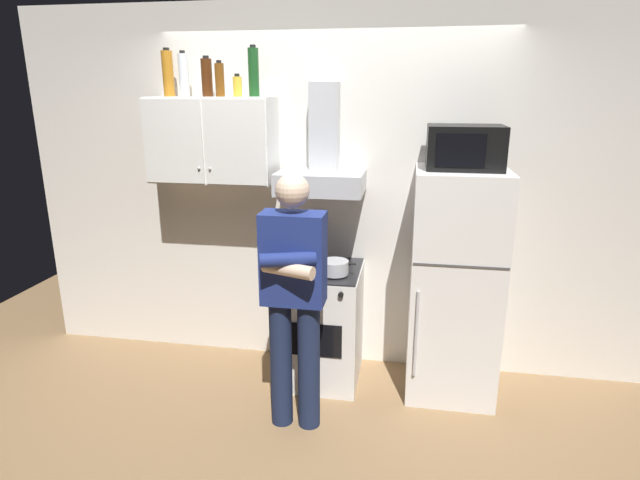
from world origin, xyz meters
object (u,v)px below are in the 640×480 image
(upper_cabinet, at_px, (213,140))
(bottle_spice_jar, at_px, (237,86))
(bottle_vodka_clear, at_px, (184,75))
(refrigerator, at_px, (454,285))
(microwave, at_px, (465,147))
(cooking_pot, at_px, (335,267))
(bottle_beer_brown, at_px, (220,80))
(bottle_wine_green, at_px, (254,72))
(range_hood, at_px, (322,164))
(bottle_rum_dark, at_px, (207,77))
(person_standing, at_px, (294,295))
(stove_oven, at_px, (319,323))
(bottle_liquor_amber, at_px, (168,73))

(upper_cabinet, relative_size, bottle_spice_jar, 5.91)
(bottle_spice_jar, distance_m, bottle_vodka_clear, 0.42)
(refrigerator, distance_m, microwave, 0.94)
(refrigerator, height_order, microwave, microwave)
(cooking_pot, bearing_deg, bottle_beer_brown, 165.27)
(refrigerator, bearing_deg, bottle_spice_jar, 176.59)
(bottle_beer_brown, bearing_deg, bottle_wine_green, 16.06)
(microwave, bearing_deg, bottle_wine_green, 174.11)
(range_hood, xyz_separation_m, bottle_vodka_clear, (-0.99, 0.01, 0.60))
(microwave, height_order, bottle_rum_dark, bottle_rum_dark)
(bottle_spice_jar, bearing_deg, bottle_wine_green, 38.13)
(refrigerator, relative_size, person_standing, 0.98)
(bottle_wine_green, relative_size, bottle_vodka_clear, 1.11)
(cooking_pot, bearing_deg, range_hood, 117.88)
(person_standing, bearing_deg, bottle_rum_dark, 136.08)
(microwave, xyz_separation_m, bottle_vodka_clear, (-1.94, 0.12, 0.46))
(bottle_beer_brown, bearing_deg, bottle_rum_dark, 162.71)
(bottle_spice_jar, bearing_deg, upper_cabinet, 171.26)
(upper_cabinet, xyz_separation_m, refrigerator, (1.75, -0.12, -0.95))
(bottle_wine_green, bearing_deg, person_standing, -60.39)
(range_hood, bearing_deg, bottle_wine_green, 175.23)
(upper_cabinet, height_order, stove_oven, upper_cabinet)
(person_standing, height_order, bottle_liquor_amber, bottle_liquor_amber)
(bottle_rum_dark, height_order, bottle_liquor_amber, bottle_liquor_amber)
(bottle_wine_green, bearing_deg, bottle_liquor_amber, -178.91)
(bottle_vodka_clear, bearing_deg, stove_oven, -8.01)
(cooking_pot, relative_size, bottle_beer_brown, 1.22)
(refrigerator, bearing_deg, upper_cabinet, 175.93)
(bottle_rum_dark, height_order, bottle_beer_brown, bottle_rum_dark)
(microwave, distance_m, person_standing, 1.45)
(range_hood, bearing_deg, bottle_rum_dark, 179.37)
(bottle_spice_jar, bearing_deg, cooking_pot, -16.47)
(upper_cabinet, height_order, bottle_spice_jar, bottle_spice_jar)
(microwave, bearing_deg, bottle_rum_dark, 176.23)
(bottle_rum_dark, relative_size, bottle_liquor_amber, 0.83)
(stove_oven, height_order, bottle_wine_green, bottle_wine_green)
(cooking_pot, relative_size, bottle_vodka_clear, 0.95)
(bottle_spice_jar, xyz_separation_m, bottle_liquor_amber, (-0.53, 0.06, 0.09))
(person_standing, distance_m, bottle_liquor_amber, 1.85)
(bottle_vodka_clear, bearing_deg, refrigerator, -4.09)
(range_hood, xyz_separation_m, bottle_rum_dark, (-0.82, 0.01, 0.58))
(upper_cabinet, height_order, range_hood, range_hood)
(cooking_pot, relative_size, bottle_rum_dark, 1.07)
(upper_cabinet, xyz_separation_m, range_hood, (0.80, 0.00, -0.15))
(range_hood, bearing_deg, person_standing, -93.91)
(microwave, xyz_separation_m, bottle_rum_dark, (-1.77, 0.12, 0.44))
(microwave, height_order, person_standing, microwave)
(stove_oven, bearing_deg, refrigerator, 0.04)
(microwave, distance_m, bottle_liquor_amber, 2.12)
(person_standing, bearing_deg, upper_cabinet, 135.74)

